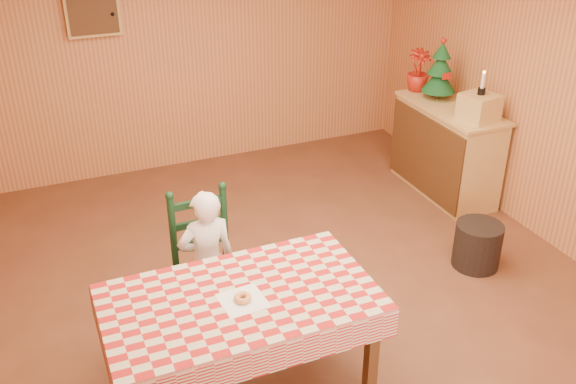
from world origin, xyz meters
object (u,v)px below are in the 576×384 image
object	(u,v)px
dining_table	(240,307)
shelf_unit	(446,150)
christmas_tree	(440,72)
seated_child	(207,262)
crate	(479,107)
ladder_chair	(206,265)
storage_bin	(477,245)

from	to	relation	value
dining_table	shelf_unit	world-z (taller)	shelf_unit
christmas_tree	seated_child	bearing A→B (deg)	-153.70
seated_child	dining_table	bearing A→B (deg)	90.00
dining_table	shelf_unit	distance (m)	3.43
seated_child	crate	size ratio (longest dim) A/B	3.75
ladder_chair	christmas_tree	xyz separation A→B (m)	(2.86, 1.36, 0.71)
seated_child	christmas_tree	size ratio (longest dim) A/B	1.81
ladder_chair	crate	size ratio (longest dim) A/B	3.60
crate	christmas_tree	size ratio (longest dim) A/B	0.48
dining_table	christmas_tree	world-z (taller)	christmas_tree
ladder_chair	shelf_unit	world-z (taller)	ladder_chair
shelf_unit	storage_bin	size ratio (longest dim) A/B	3.14
ladder_chair	shelf_unit	bearing A→B (deg)	21.21
storage_bin	christmas_tree	bearing A→B (deg)	70.28
dining_table	shelf_unit	size ratio (longest dim) A/B	1.34
ladder_chair	storage_bin	bearing A→B (deg)	-4.17
seated_child	christmas_tree	distance (m)	3.25
storage_bin	ladder_chair	bearing A→B (deg)	175.83
christmas_tree	dining_table	bearing A→B (deg)	-143.14
ladder_chair	shelf_unit	size ratio (longest dim) A/B	0.87
seated_child	christmas_tree	world-z (taller)	christmas_tree
shelf_unit	storage_bin	bearing A→B (deg)	-112.87
shelf_unit	christmas_tree	bearing A→B (deg)	88.02
shelf_unit	christmas_tree	xyz separation A→B (m)	(0.01, 0.25, 0.74)
crate	ladder_chair	bearing A→B (deg)	-166.13
dining_table	seated_child	xyz separation A→B (m)	(0.00, 0.73, -0.13)
dining_table	ladder_chair	size ratio (longest dim) A/B	1.53
ladder_chair	christmas_tree	distance (m)	3.24
seated_child	crate	xyz separation A→B (m)	(2.86, 0.76, 0.49)
dining_table	christmas_tree	size ratio (longest dim) A/B	2.67
dining_table	crate	size ratio (longest dim) A/B	5.52
crate	storage_bin	size ratio (longest dim) A/B	0.76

